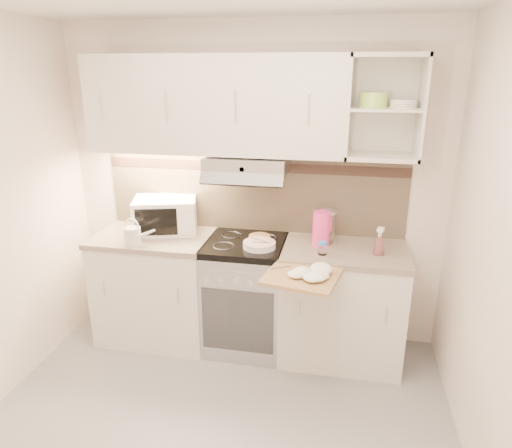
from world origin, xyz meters
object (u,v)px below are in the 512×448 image
at_px(watering_can, 134,235).
at_px(plate_stack, 259,245).
at_px(electric_range, 246,294).
at_px(microwave, 165,215).
at_px(cutting_board, 302,277).
at_px(glass_jar, 327,226).
at_px(spray_bottle, 379,243).
at_px(pink_pitcher, 321,228).

height_order(watering_can, plate_stack, watering_can).
relative_size(electric_range, microwave, 1.59).
bearing_deg(cutting_board, glass_jar, 89.09).
relative_size(electric_range, glass_jar, 3.58).
distance_m(plate_stack, spray_bottle, 0.86).
bearing_deg(electric_range, spray_bottle, -3.51).
height_order(glass_jar, spray_bottle, glass_jar).
height_order(electric_range, glass_jar, glass_jar).
height_order(watering_can, spray_bottle, spray_bottle).
relative_size(electric_range, plate_stack, 3.73).
xyz_separation_m(microwave, cutting_board, (1.16, -0.59, -0.16)).
height_order(pink_pitcher, glass_jar, pink_pitcher).
distance_m(microwave, plate_stack, 0.84).
xyz_separation_m(microwave, watering_can, (-0.12, -0.33, -0.06)).
distance_m(plate_stack, glass_jar, 0.53).
distance_m(microwave, cutting_board, 1.31).
height_order(microwave, glass_jar, microwave).
height_order(electric_range, spray_bottle, spray_bottle).
distance_m(watering_can, spray_bottle, 1.79).
distance_m(electric_range, plate_stack, 0.50).
xyz_separation_m(electric_range, pink_pitcher, (0.57, 0.04, 0.58)).
bearing_deg(spray_bottle, glass_jar, 173.11).
distance_m(microwave, glass_jar, 1.29).
relative_size(plate_stack, spray_bottle, 1.11).
relative_size(watering_can, pink_pitcher, 0.94).
bearing_deg(watering_can, microwave, 65.63).
bearing_deg(plate_stack, pink_pitcher, 17.95).
relative_size(microwave, plate_stack, 2.34).
bearing_deg(spray_bottle, watering_can, -156.78).
relative_size(glass_jar, cutting_board, 0.55).
height_order(electric_range, plate_stack, plate_stack).
bearing_deg(electric_range, plate_stack, -37.81).
xyz_separation_m(plate_stack, pink_pitcher, (0.44, 0.14, 0.11)).
height_order(pink_pitcher, spray_bottle, pink_pitcher).
bearing_deg(cutting_board, plate_stack, 144.26).
distance_m(plate_stack, cutting_board, 0.52).
distance_m(plate_stack, pink_pitcher, 0.47).
bearing_deg(microwave, electric_range, -25.60).
bearing_deg(pink_pitcher, microwave, 152.14).
bearing_deg(glass_jar, watering_can, -166.70).
bearing_deg(glass_jar, pink_pitcher, -119.41).
xyz_separation_m(glass_jar, spray_bottle, (0.37, -0.17, -0.04)).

